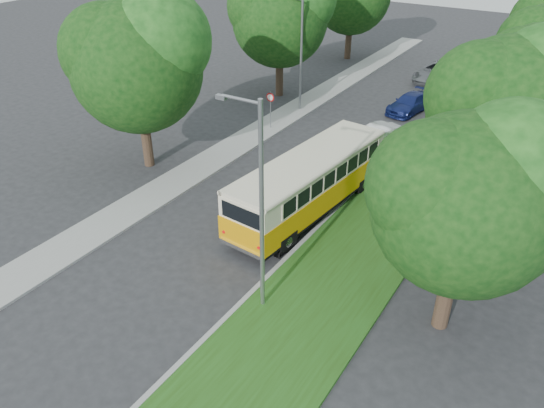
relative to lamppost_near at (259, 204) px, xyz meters
The scene contains 13 objects.
ground 6.56m from the lamppost_near, 149.28° to the left, with size 120.00×120.00×0.00m, color #28282B.
curb 8.66m from the lamppost_near, 94.62° to the left, with size 0.20×70.00×0.15m, color gray.
grass_verge 8.82m from the lamppost_near, 76.91° to the left, with size 4.50×70.00×0.13m, color #264913.
sidewalk 12.49m from the lamppost_near, 140.22° to the left, with size 2.20×70.00×0.12m, color gray.
treeline 20.58m from the lamppost_near, 92.96° to the left, with size 24.27×41.91×9.46m.
lamppost_near is the anchor object (origin of this frame).
lamppost_far 20.53m from the lamppost_near, 115.71° to the left, with size 1.71×0.16×7.50m.
warning_sign 17.10m from the lamppost_near, 121.02° to the left, with size 0.56×0.10×2.50m.
vintage_bus 7.56m from the lamppost_near, 104.08° to the left, with size 2.56×9.94×2.95m, color #ED9C07, non-canonical shape.
car_silver 12.13m from the lamppost_near, 99.73° to the left, with size 1.75×4.35×1.48m, color #A7A6AB.
car_white 15.70m from the lamppost_near, 96.62° to the left, with size 1.49×4.28×1.41m, color silver.
car_blue 22.67m from the lamppost_near, 95.62° to the left, with size 1.75×4.31×1.25m, color navy.
car_grey 30.44m from the lamppost_near, 94.98° to the left, with size 2.49×5.40×1.50m, color slate.
Camera 1 is at (12.57, -15.03, 13.27)m, focal length 35.00 mm.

